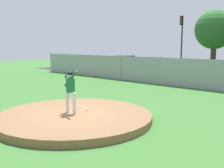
{
  "coord_description": "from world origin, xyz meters",
  "views": [
    {
      "loc": [
        7.59,
        -5.9,
        2.72
      ],
      "look_at": [
        0.43,
        1.55,
        1.23
      ],
      "focal_mm": 42.62,
      "sensor_mm": 36.0,
      "label": 1
    }
  ],
  "objects": [
    {
      "name": "parked_car_silver",
      "position": [
        -7.22,
        14.13,
        0.8
      ],
      "size": [
        2.02,
        4.77,
        1.67
      ],
      "color": "#B7BABF",
      "rests_on": "ground_plane"
    },
    {
      "name": "parked_car_charcoal",
      "position": [
        -10.96,
        14.86,
        0.81
      ],
      "size": [
        2.05,
        4.46,
        1.72
      ],
      "color": "#232328",
      "rests_on": "ground_plane"
    },
    {
      "name": "ground_plane",
      "position": [
        0.0,
        6.0,
        0.0
      ],
      "size": [
        80.0,
        80.0,
        0.0
      ],
      "primitive_type": "plane",
      "color": "#386B2D"
    },
    {
      "name": "chainlink_fence",
      "position": [
        0.0,
        10.0,
        0.96
      ],
      "size": [
        33.62,
        0.07,
        2.01
      ],
      "color": "gray",
      "rests_on": "ground_plane"
    },
    {
      "name": "baseball",
      "position": [
        -0.02,
        0.62,
        0.29
      ],
      "size": [
        0.07,
        0.07,
        0.07
      ],
      "primitive_type": "sphere",
      "color": "white",
      "rests_on": "pitchers_mound"
    },
    {
      "name": "traffic_light_near",
      "position": [
        -6.47,
        19.01,
        3.86
      ],
      "size": [
        0.28,
        0.46,
        5.74
      ],
      "color": "black",
      "rests_on": "ground_plane"
    },
    {
      "name": "parked_car_burgundy",
      "position": [
        -0.41,
        14.62,
        0.76
      ],
      "size": [
        1.79,
        4.09,
        1.61
      ],
      "color": "maroon",
      "rests_on": "ground_plane"
    },
    {
      "name": "traffic_cone_orange",
      "position": [
        -9.35,
        14.53,
        0.26
      ],
      "size": [
        0.4,
        0.4,
        0.55
      ],
      "color": "orange",
      "rests_on": "asphalt_strip"
    },
    {
      "name": "pitchers_mound",
      "position": [
        0.0,
        0.0,
        0.13
      ],
      "size": [
        5.69,
        5.69,
        0.26
      ],
      "primitive_type": "cylinder",
      "color": "brown",
      "rests_on": "ground_plane"
    },
    {
      "name": "pitcher_youth",
      "position": [
        -0.15,
        -0.05,
        1.2
      ],
      "size": [
        0.8,
        0.32,
        1.62
      ],
      "color": "silver",
      "rests_on": "pitchers_mound"
    },
    {
      "name": "tree_bushy_near",
      "position": [
        -4.6,
        22.67,
        4.42
      ],
      "size": [
        4.18,
        4.18,
        6.55
      ],
      "color": "#4C331E",
      "rests_on": "ground_plane"
    }
  ]
}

